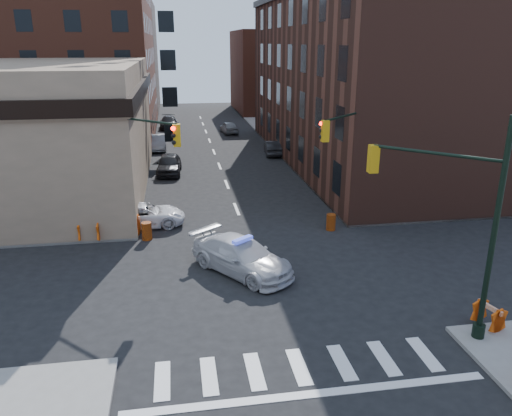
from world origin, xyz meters
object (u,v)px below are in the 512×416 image
object	(u,v)px
pedestrian_b	(90,207)
barrel_road	(331,222)
parked_car_wfar	(157,143)
barricade_nw_a	(129,225)
parked_car_wnear	(169,164)
police_car	(242,256)
barrel_bank	(147,231)
parked_car_enear	(273,148)
barricade_se_a	(489,316)
pedestrian_a	(70,208)
pickup	(143,215)

from	to	relation	value
pedestrian_b	barrel_road	size ratio (longest dim) A/B	2.12
parked_car_wfar	barricade_nw_a	size ratio (longest dim) A/B	3.25
parked_car_wnear	parked_car_wfar	xyz separation A→B (m)	(-1.19, 9.88, -0.07)
police_car	barrel_bank	bearing A→B (deg)	96.49
barricade_nw_a	barrel_road	bearing A→B (deg)	4.81
parked_car_enear	barricade_se_a	world-z (taller)	parked_car_enear
parked_car_wnear	barrel_road	size ratio (longest dim) A/B	4.97
parked_car_wfar	barricade_nw_a	world-z (taller)	parked_car_wfar
parked_car_enear	barrel_road	xyz separation A→B (m)	(-0.59, -20.45, -0.21)
pedestrian_a	pedestrian_b	size ratio (longest dim) A/B	0.88
parked_car_enear	barrel_bank	size ratio (longest dim) A/B	4.20
pickup	barrel_bank	bearing A→B (deg)	-175.51
pickup	parked_car_wfar	distance (m)	22.17
pedestrian_b	barricade_nw_a	xyz separation A→B (m)	(2.34, -2.06, -0.49)
pickup	parked_car_wnear	distance (m)	12.38
pickup	parked_car_enear	bearing A→B (deg)	-35.34
parked_car_wfar	pedestrian_a	xyz separation A→B (m)	(-4.56, -21.25, 0.30)
barrel_road	barrel_bank	distance (m)	10.41
parked_car_enear	pedestrian_a	size ratio (longest dim) A/B	2.33
barrel_bank	barricade_nw_a	world-z (taller)	barricade_nw_a
pedestrian_b	barricade_nw_a	distance (m)	3.16
parked_car_wfar	barrel_bank	distance (m)	24.36
parked_car_wnear	barricade_nw_a	world-z (taller)	parked_car_wnear
parked_car_wfar	barrel_road	size ratio (longest dim) A/B	4.72
pedestrian_a	barrel_road	bearing A→B (deg)	6.03
barrel_bank	police_car	bearing A→B (deg)	-46.73
police_car	parked_car_wfar	distance (m)	29.60
barrel_road	parked_car_enear	bearing A→B (deg)	88.35
parked_car_wnear	barricade_se_a	xyz separation A→B (m)	(11.88, -25.78, -0.21)
police_car	pedestrian_a	size ratio (longest dim) A/B	3.10
police_car	barricade_se_a	world-z (taller)	police_car
barrel_bank	pedestrian_b	bearing A→B (deg)	141.00
barrel_bank	barricade_se_a	bearing A→B (deg)	-40.85
parked_car_wfar	parked_car_enear	world-z (taller)	parked_car_wfar
pickup	pedestrian_a	xyz separation A→B (m)	(-4.26, 0.92, 0.36)
parked_car_enear	parked_car_wnear	bearing A→B (deg)	35.83
pickup	parked_car_wfar	bearing A→B (deg)	-4.08
police_car	pedestrian_b	distance (m)	10.98
pickup	barrel_road	bearing A→B (deg)	-105.89
barrel_bank	barricade_se_a	world-z (taller)	barricade_se_a
parked_car_wnear	barricade_se_a	distance (m)	28.39
parked_car_enear	pedestrian_a	distance (m)	23.15
pickup	parked_car_enear	size ratio (longest dim) A/B	1.18
pedestrian_a	pedestrian_b	distance (m)	1.29
pedestrian_b	barrel_bank	distance (m)	4.35
parked_car_wnear	parked_car_enear	bearing A→B (deg)	33.58
barrel_road	parked_car_wnear	bearing A→B (deg)	122.15
parked_car_enear	pedestrian_b	xyz separation A→B (m)	(-14.34, -17.55, 0.47)
parked_car_wnear	parked_car_enear	xyz separation A→B (m)	(9.81, 5.77, -0.12)
parked_car_wfar	barricade_se_a	size ratio (longest dim) A/B	3.82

